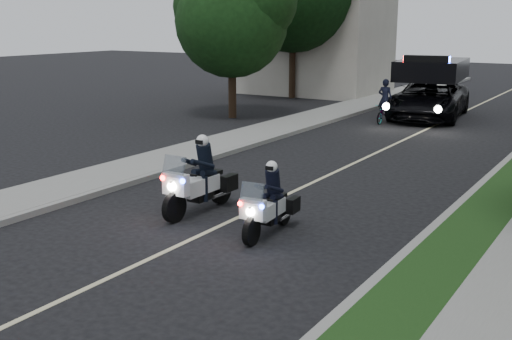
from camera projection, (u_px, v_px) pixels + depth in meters
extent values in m
plane|color=black|center=(180.00, 245.00, 12.83)|extent=(120.00, 120.00, 0.00)
cube|color=gray|center=(499.00, 169.00, 18.99)|extent=(0.20, 60.00, 0.15)
cube|color=gray|center=(263.00, 142.00, 23.19)|extent=(0.20, 60.00, 0.15)
cube|color=gray|center=(237.00, 139.00, 23.75)|extent=(2.00, 60.00, 0.16)
cube|color=#A8A396|center=(316.00, 35.00, 38.67)|extent=(8.00, 6.00, 7.00)
cube|color=#BFB78C|center=(369.00, 156.00, 21.11)|extent=(0.12, 50.00, 0.01)
imported|color=black|center=(428.00, 118.00, 29.30)|extent=(3.73, 6.68, 3.09)
imported|color=black|center=(384.00, 123.00, 27.90)|extent=(0.55, 1.56, 0.82)
imported|color=black|center=(384.00, 123.00, 27.90)|extent=(0.62, 0.42, 1.71)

